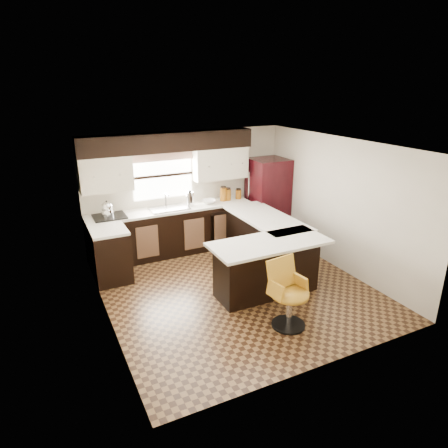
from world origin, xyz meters
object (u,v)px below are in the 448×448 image
peninsula_return (267,268)px  bar_chair (290,295)px  peninsula_long (263,242)px  refrigerator (268,199)px

peninsula_return → bar_chair: bearing=-102.6°
bar_chair → peninsula_long: bearing=61.1°
peninsula_return → peninsula_long: bearing=61.7°
peninsula_long → bar_chair: (-0.74, -1.93, 0.04)m
peninsula_long → refrigerator: (0.80, 1.15, 0.44)m
peninsula_long → peninsula_return: 1.11m
peninsula_return → refrigerator: size_ratio=0.93×
refrigerator → peninsula_return: bearing=-122.0°
refrigerator → bar_chair: refrigerator is taller
peninsula_long → peninsula_return: size_ratio=1.18×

